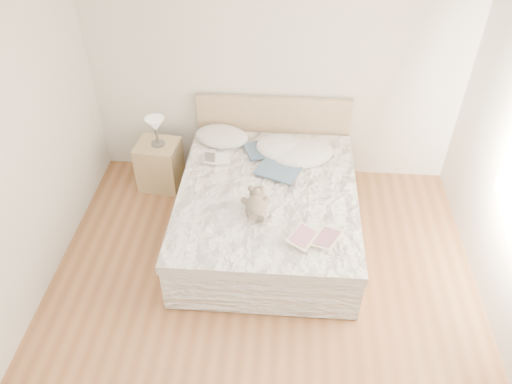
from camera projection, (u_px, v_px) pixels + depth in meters
floor at (260, 325)px, 4.33m from camera, size 4.00×4.50×0.00m
ceiling at (262, 17)px, 2.59m from camera, size 4.00×4.50×0.00m
wall_back at (275, 65)px, 5.18m from camera, size 4.00×0.02×2.70m
bed at (268, 207)px, 5.05m from camera, size 1.72×2.14×1.00m
nightstand at (160, 165)px, 5.63m from camera, size 0.49×0.44×0.56m
table_lamp at (155, 126)px, 5.30m from camera, size 0.27×0.27×0.33m
pillow_left at (222, 137)px, 5.43m from camera, size 0.67×0.54×0.18m
pillow_middle at (286, 150)px, 5.24m from camera, size 0.77×0.64×0.20m
pillow_right at (303, 154)px, 5.18m from camera, size 0.76×0.65×0.19m
blouse at (284, 163)px, 5.08m from camera, size 0.86×0.88×0.03m
photo_book at (217, 159)px, 5.13m from camera, size 0.30×0.22×0.02m
childrens_book at (315, 238)px, 4.26m from camera, size 0.50×0.44×0.03m
teddy_bear at (255, 211)px, 4.49m from camera, size 0.26×0.34×0.17m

